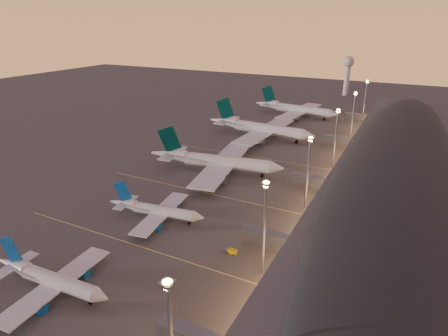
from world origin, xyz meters
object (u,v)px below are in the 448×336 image
(radar_tower, at_px, (348,69))
(baggage_tug_c, at_px, (231,251))
(airliner_narrow_north, at_px, (156,210))
(airliner_wide_far, at_px, (295,109))
(airliner_wide_near, at_px, (215,161))
(airliner_wide_mid, at_px, (259,128))
(airliner_narrow_south, at_px, (50,279))

(radar_tower, xyz_separation_m, baggage_tug_c, (14.90, -255.86, -21.36))
(airliner_narrow_north, xyz_separation_m, baggage_tug_c, (30.26, -6.26, -2.62))
(airliner_wide_far, bearing_deg, radar_tower, 87.06)
(airliner_wide_near, relative_size, airliner_wide_mid, 0.94)
(airliner_wide_far, xyz_separation_m, radar_tower, (16.42, 92.68, 16.99))
(airliner_wide_near, bearing_deg, airliner_wide_far, 80.02)
(airliner_wide_near, height_order, baggage_tug_c, airliner_wide_near)
(airliner_wide_far, height_order, radar_tower, radar_tower)
(airliner_narrow_north, distance_m, airliner_wide_mid, 100.55)
(airliner_wide_near, bearing_deg, airliner_wide_mid, 82.81)
(airliner_narrow_south, xyz_separation_m, airliner_wide_far, (0.30, 196.75, 1.70))
(baggage_tug_c, bearing_deg, airliner_wide_far, 102.00)
(airliner_narrow_south, distance_m, baggage_tug_c, 46.19)
(airliner_narrow_north, bearing_deg, baggage_tug_c, -20.04)
(airliner_wide_near, bearing_deg, baggage_tug_c, -67.11)
(airliner_narrow_north, height_order, airliner_wide_far, airliner_wide_far)
(airliner_wide_mid, relative_size, airliner_wide_far, 1.07)
(airliner_wide_mid, bearing_deg, radar_tower, 86.28)
(airliner_wide_mid, height_order, airliner_wide_far, airliner_wide_mid)
(airliner_wide_near, bearing_deg, radar_tower, 75.65)
(airliner_narrow_north, xyz_separation_m, airliner_wide_far, (-1.05, 156.93, 1.75))
(airliner_narrow_north, relative_size, airliner_wide_far, 0.57)
(airliner_narrow_south, height_order, airliner_wide_mid, airliner_wide_mid)
(airliner_wide_near, xyz_separation_m, baggage_tug_c, (32.21, -50.71, -4.37))
(airliner_narrow_south, distance_m, airliner_narrow_north, 39.85)
(airliner_wide_near, height_order, airliner_wide_far, airliner_wide_near)
(airliner_narrow_north, height_order, baggage_tug_c, airliner_narrow_north)
(airliner_narrow_north, distance_m, airliner_wide_near, 44.53)
(airliner_wide_near, xyz_separation_m, radar_tower, (17.30, 205.15, 16.99))
(airliner_narrow_south, distance_m, airliner_wide_near, 84.29)
(airliner_wide_far, xyz_separation_m, baggage_tug_c, (31.32, -163.18, -4.36))
(airliner_wide_mid, distance_m, radar_tower, 151.37)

